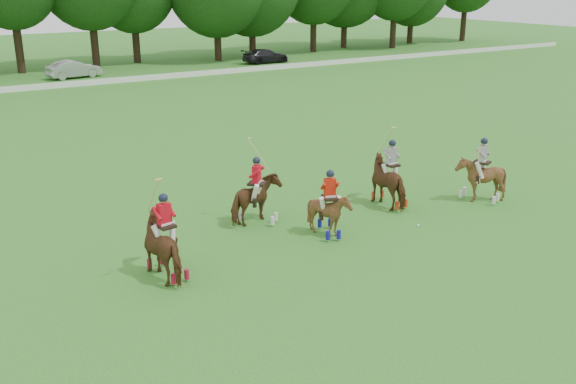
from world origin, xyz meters
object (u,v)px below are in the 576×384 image
car_right (266,56)px  polo_stripe_b (481,178)px  car_mid (74,69)px  polo_red_c (329,212)px  polo_ball (418,225)px  polo_red_a (166,246)px  polo_stripe_a (390,181)px  polo_red_b (257,200)px

car_right → polo_stripe_b: size_ratio=1.92×
car_mid → car_right: size_ratio=0.94×
polo_red_c → polo_ball: size_ratio=24.65×
car_right → polo_red_c: polo_red_c is taller
polo_red_a → polo_stripe_a: 9.31m
polo_red_c → polo_red_a: bearing=-179.4°
car_mid → polo_stripe_b: size_ratio=1.81×
polo_red_a → polo_ball: 8.72m
polo_red_b → polo_stripe_b: bearing=-16.5°
polo_red_a → polo_stripe_b: (12.39, -0.19, -0.01)m
polo_stripe_b → polo_ball: polo_stripe_b is taller
polo_stripe_a → polo_stripe_b: bearing=-24.5°
car_right → polo_stripe_a: polo_stripe_a is taller
polo_red_a → polo_ball: size_ratio=33.32×
polo_red_b → polo_red_c: (1.46, -2.19, -0.06)m
polo_stripe_b → car_mid: bearing=97.0°
car_right → polo_ball: (-17.40, -40.25, -0.63)m
polo_red_a → polo_red_b: size_ratio=1.04×
polo_red_a → car_mid: bearing=79.1°
polo_red_a → polo_red_c: bearing=0.6°
polo_red_a → polo_red_c: polo_red_a is taller
car_mid → polo_red_a: polo_red_a is taller
car_mid → polo_red_c: 39.28m
polo_stripe_b → polo_ball: bearing=-168.5°
car_right → polo_red_c: 44.22m
polo_stripe_a → car_mid: bearing=92.5°
polo_stripe_a → polo_ball: 2.45m
polo_red_b → polo_ball: 5.54m
polo_stripe_a → polo_red_a: bearing=-172.2°
polo_stripe_b → polo_ball: size_ratio=27.07×
polo_red_b → polo_red_c: 2.63m
polo_stripe_a → polo_ball: (-0.61, -2.21, -0.87)m
car_right → polo_stripe_b: (-13.63, -39.48, 0.21)m
car_mid → polo_stripe_b: bearing=178.1°
polo_red_b → polo_red_a: bearing=-151.7°
polo_red_a → polo_ball: polo_red_a is taller
car_right → polo_red_c: (-20.40, -39.24, 0.11)m
polo_red_c → polo_stripe_b: bearing=-2.1°
polo_red_c → polo_stripe_b: size_ratio=0.91×
polo_red_c → polo_stripe_a: polo_stripe_a is taller
car_right → polo_ball: bearing=155.2°
polo_red_a → polo_stripe_b: size_ratio=1.23×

